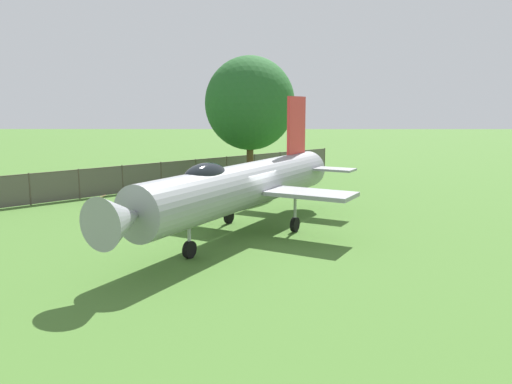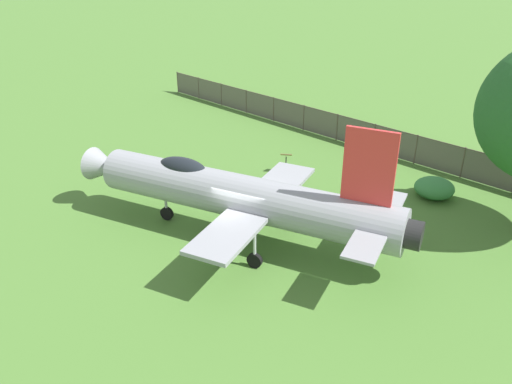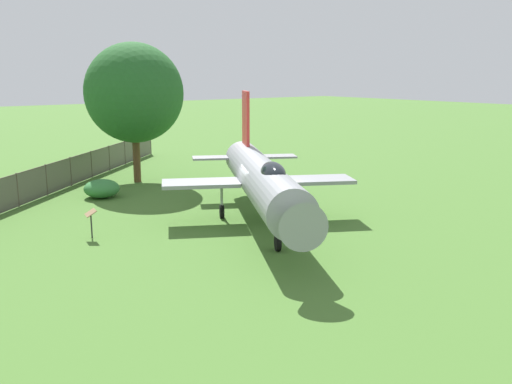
# 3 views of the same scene
# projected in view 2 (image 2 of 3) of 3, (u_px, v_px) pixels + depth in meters

# --- Properties ---
(ground_plane) EXTENTS (200.00, 200.00, 0.00)m
(ground_plane) POSITION_uv_depth(u_px,v_px,m) (244.00, 239.00, 20.69)
(ground_plane) COLOR #47722D
(display_jet) EXTENTS (13.66, 9.51, 5.55)m
(display_jet) POSITION_uv_depth(u_px,v_px,m) (235.00, 194.00, 19.94)
(display_jet) COLOR gray
(display_jet) RESTS_ON ground_plane
(perimeter_fence) EXTENTS (27.34, 29.08, 1.69)m
(perimeter_fence) POSITION_uv_depth(u_px,v_px,m) (395.00, 142.00, 28.22)
(perimeter_fence) COLOR #4C4238
(perimeter_fence) RESTS_ON ground_plane
(shrub_near_fence) EXTENTS (1.89, 1.84, 0.96)m
(shrub_near_fence) POSITION_uv_depth(u_px,v_px,m) (434.00, 188.00, 23.92)
(shrub_near_fence) COLOR #387F3D
(shrub_near_fence) RESTS_ON ground_plane
(info_plaque) EXTENTS (0.66, 0.50, 1.14)m
(info_plaque) POSITION_uv_depth(u_px,v_px,m) (286.00, 158.00, 26.34)
(info_plaque) COLOR #333333
(info_plaque) RESTS_ON ground_plane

